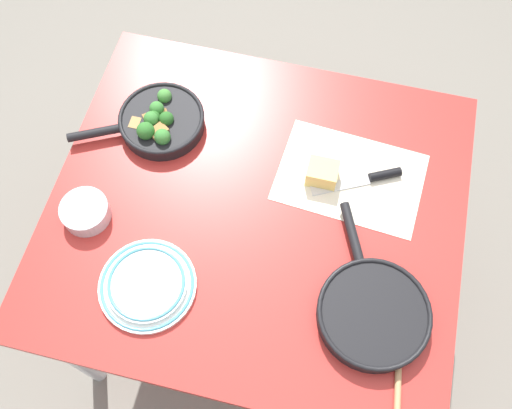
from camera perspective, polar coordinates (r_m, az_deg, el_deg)
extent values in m
plane|color=slate|center=(2.17, 0.00, -8.87)|extent=(14.00, 14.00, 0.00)
cube|color=#B72D28|center=(1.47, 0.00, -0.59)|extent=(1.06, 0.95, 0.03)
cylinder|color=#BCBCC1|center=(1.83, -18.15, -14.03)|extent=(0.05, 0.05, 0.72)
cylinder|color=#BCBCC1|center=(2.09, -9.94, 7.89)|extent=(0.05, 0.05, 0.72)
cylinder|color=#BCBCC1|center=(2.02, 15.90, 2.49)|extent=(0.05, 0.05, 0.72)
cylinder|color=black|center=(1.59, -9.36, 8.17)|extent=(0.23, 0.23, 0.04)
torus|color=black|center=(1.57, -9.46, 8.57)|extent=(0.23, 0.23, 0.01)
cylinder|color=black|center=(1.60, -15.91, 6.89)|extent=(0.14, 0.08, 0.02)
cylinder|color=#205218|center=(1.59, -10.07, 8.09)|extent=(0.01, 0.01, 0.02)
sphere|color=#286023|center=(1.57, -10.21, 8.56)|extent=(0.04, 0.04, 0.04)
cylinder|color=#245B1C|center=(1.56, -10.79, 6.65)|extent=(0.02, 0.02, 0.03)
sphere|color=#2D6B28|center=(1.54, -10.98, 7.25)|extent=(0.05, 0.05, 0.05)
cylinder|color=#357027|center=(1.62, -9.01, 10.15)|extent=(0.01, 0.01, 0.02)
sphere|color=#428438|center=(1.60, -9.14, 10.66)|extent=(0.04, 0.04, 0.04)
cylinder|color=#2C6823|center=(1.60, -9.76, 8.93)|extent=(0.01, 0.01, 0.02)
sphere|color=#387A33|center=(1.58, -9.90, 9.44)|extent=(0.04, 0.04, 0.04)
cylinder|color=#2C6823|center=(1.59, -10.27, 7.89)|extent=(0.01, 0.01, 0.02)
sphere|color=#387A33|center=(1.56, -10.43, 8.41)|extent=(0.04, 0.04, 0.04)
cylinder|color=#2C6823|center=(1.55, -9.19, 6.15)|extent=(0.02, 0.02, 0.02)
sphere|color=#387A33|center=(1.53, -9.34, 6.69)|extent=(0.04, 0.04, 0.04)
cylinder|color=#205218|center=(1.58, -8.82, 7.96)|extent=(0.01, 0.01, 0.02)
sphere|color=#286023|center=(1.56, -8.95, 8.46)|extent=(0.04, 0.04, 0.04)
cube|color=#9E703D|center=(1.56, -9.66, 6.96)|extent=(0.06, 0.06, 0.04)
cube|color=#9E703D|center=(1.59, -9.69, 8.49)|extent=(0.04, 0.04, 0.03)
cube|color=olive|center=(1.59, -9.20, 8.60)|extent=(0.04, 0.04, 0.03)
cube|color=#9E703D|center=(1.59, -10.52, 8.16)|extent=(0.05, 0.05, 0.03)
cube|color=#AD7F4C|center=(1.59, -11.93, 7.74)|extent=(0.03, 0.04, 0.03)
cube|color=#AD7F4C|center=(1.58, -9.64, 8.14)|extent=(0.05, 0.05, 0.03)
cylinder|color=black|center=(1.37, 11.62, -10.76)|extent=(0.26, 0.26, 0.04)
torus|color=black|center=(1.35, 11.78, -10.54)|extent=(0.27, 0.27, 0.01)
cylinder|color=black|center=(1.42, 9.56, -2.72)|extent=(0.08, 0.15, 0.02)
cylinder|color=#E5CC60|center=(1.37, 11.61, -10.78)|extent=(0.21, 0.21, 0.02)
ellipsoid|color=tan|center=(1.39, 14.20, -11.72)|extent=(0.05, 0.07, 0.02)
cube|color=silver|center=(1.52, 9.40, 2.72)|extent=(0.39, 0.29, 0.00)
cube|color=silver|center=(1.50, 8.43, 1.91)|extent=(0.15, 0.09, 0.01)
cylinder|color=black|center=(1.53, 12.78, 2.94)|extent=(0.09, 0.06, 0.02)
cube|color=#EACC66|center=(1.49, 6.65, 3.12)|extent=(0.08, 0.07, 0.06)
cylinder|color=white|center=(1.40, -10.78, -7.96)|extent=(0.24, 0.24, 0.01)
torus|color=#4C9EB7|center=(1.40, -10.83, -7.89)|extent=(0.23, 0.23, 0.01)
cylinder|color=white|center=(1.39, -10.87, -7.81)|extent=(0.19, 0.19, 0.01)
torus|color=#4C9EB7|center=(1.39, -10.91, -7.73)|extent=(0.19, 0.19, 0.01)
cylinder|color=#B7B7BC|center=(1.49, -16.68, -0.70)|extent=(0.12, 0.12, 0.05)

